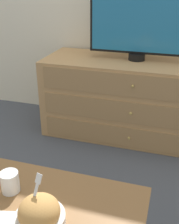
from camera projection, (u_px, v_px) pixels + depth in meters
The scene contains 6 objects.
ground_plane at pixel (125, 116), 2.90m from camera, with size 12.00×12.00×0.00m, color #474C56.
dresser at pixel (136, 99), 2.44m from camera, with size 1.59×0.59×0.68m.
tv at pixel (139, 24), 2.20m from camera, with size 0.80×0.14×0.54m.
coffee_table at pixel (36, 223), 1.13m from camera, with size 0.86×0.51×0.48m.
takeout_bowl at pixel (39, 214), 1.01m from camera, with size 0.19×0.19×0.19m.
drink_cup at pixel (10, 183), 1.17m from camera, with size 0.08×0.08×0.09m.
Camera 1 is at (0.42, -2.58, 1.29)m, focal length 45.00 mm.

